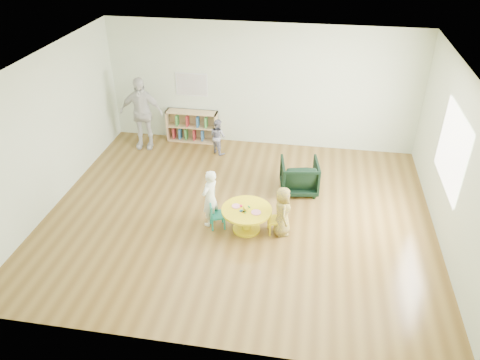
{
  "coord_description": "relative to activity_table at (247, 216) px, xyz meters",
  "views": [
    {
      "loc": [
        1.2,
        -6.94,
        5.05
      ],
      "look_at": [
        0.08,
        -0.3,
        0.94
      ],
      "focal_mm": 35.0,
      "sensor_mm": 36.0,
      "label": 1
    }
  ],
  "objects": [
    {
      "name": "armchair",
      "position": [
        0.82,
        1.44,
        0.03
      ],
      "size": [
        0.82,
        0.84,
        0.67
      ],
      "primitive_type": "imported",
      "rotation": [
        0.0,
        0.0,
        3.3
      ],
      "color": "black",
      "rests_on": "ground"
    },
    {
      "name": "room",
      "position": [
        -0.2,
        0.42,
        1.59
      ],
      "size": [
        7.1,
        7.0,
        2.8
      ],
      "color": "brown",
      "rests_on": "ground"
    },
    {
      "name": "adult_caretaker",
      "position": [
        -2.85,
        2.78,
        0.53
      ],
      "size": [
        1.01,
        0.48,
        1.68
      ],
      "primitive_type": "imported",
      "rotation": [
        0.0,
        0.0,
        0.08
      ],
      "color": "silver",
      "rests_on": "ground"
    },
    {
      "name": "activity_table",
      "position": [
        0.0,
        0.0,
        0.0
      ],
      "size": [
        0.88,
        0.88,
        0.48
      ],
      "rotation": [
        0.0,
        0.0,
        -0.24
      ],
      "color": "yellow",
      "rests_on": "ground"
    },
    {
      "name": "kid_chair_right",
      "position": [
        0.54,
        0.03,
        -0.03
      ],
      "size": [
        0.33,
        0.33,
        0.51
      ],
      "rotation": [
        0.0,
        0.0,
        1.81
      ],
      "color": "yellow",
      "rests_on": "ground"
    },
    {
      "name": "toddler",
      "position": [
        -1.09,
        2.76,
        0.11
      ],
      "size": [
        0.51,
        0.49,
        0.82
      ],
      "primitive_type": "imported",
      "rotation": [
        0.0,
        0.0,
        2.5
      ],
      "color": "#1C1E46",
      "rests_on": "ground"
    },
    {
      "name": "child_left",
      "position": [
        -0.66,
        0.08,
        0.24
      ],
      "size": [
        0.39,
        0.46,
        1.08
      ],
      "primitive_type": "imported",
      "rotation": [
        0.0,
        0.0,
        -1.98
      ],
      "color": "white",
      "rests_on": "ground"
    },
    {
      "name": "alphabet_poster",
      "position": [
        -1.81,
        3.41,
        1.05
      ],
      "size": [
        0.74,
        0.01,
        0.54
      ],
      "color": "white",
      "rests_on": "ground"
    },
    {
      "name": "kid_chair_left",
      "position": [
        -0.56,
        -0.01,
        -0.03
      ],
      "size": [
        0.35,
        0.35,
        0.5
      ],
      "rotation": [
        0.0,
        0.0,
        -1.21
      ],
      "color": "#18856F",
      "rests_on": "ground"
    },
    {
      "name": "bookshelf",
      "position": [
        -1.83,
        3.28,
        0.06
      ],
      "size": [
        1.2,
        0.3,
        0.75
      ],
      "color": "tan",
      "rests_on": "ground"
    },
    {
      "name": "child_right",
      "position": [
        0.61,
        0.01,
        0.16
      ],
      "size": [
        0.37,
        0.49,
        0.92
      ],
      "primitive_type": "imported",
      "rotation": [
        0.0,
        0.0,
        1.75
      ],
      "color": "yellow",
      "rests_on": "ground"
    }
  ]
}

